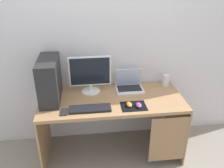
% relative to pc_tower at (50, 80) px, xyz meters
% --- Properties ---
extents(ground_plane, '(8.00, 8.00, 0.00)m').
position_rel_pc_tower_xyz_m(ground_plane, '(0.65, -0.08, -0.96)').
color(ground_plane, gray).
extents(wall_back, '(4.00, 0.05, 2.60)m').
position_rel_pc_tower_xyz_m(wall_back, '(0.65, 0.30, 0.34)').
color(wall_back, silver).
rests_on(wall_back, ground_plane).
extents(desk, '(1.56, 0.67, 0.73)m').
position_rel_pc_tower_xyz_m(desk, '(0.67, -0.09, -0.37)').
color(desk, '#A37A51').
rests_on(desk, ground_plane).
extents(pc_tower, '(0.20, 0.49, 0.46)m').
position_rel_pc_tower_xyz_m(pc_tower, '(0.00, 0.00, 0.00)').
color(pc_tower, '#232326').
rests_on(pc_tower, desk).
extents(monitor, '(0.46, 0.21, 0.43)m').
position_rel_pc_tower_xyz_m(monitor, '(0.43, 0.11, -0.01)').
color(monitor, white).
rests_on(monitor, desk).
extents(laptop, '(0.32, 0.24, 0.24)m').
position_rel_pc_tower_xyz_m(laptop, '(0.88, 0.13, -0.18)').
color(laptop, silver).
rests_on(laptop, desk).
extents(speaker, '(0.08, 0.08, 0.14)m').
position_rel_pc_tower_xyz_m(speaker, '(1.33, 0.16, -0.16)').
color(speaker, silver).
rests_on(speaker, desk).
extents(keyboard, '(0.42, 0.14, 0.02)m').
position_rel_pc_tower_xyz_m(keyboard, '(0.40, -0.27, -0.22)').
color(keyboard, black).
rests_on(keyboard, desk).
extents(mousepad, '(0.26, 0.20, 0.00)m').
position_rel_pc_tower_xyz_m(mousepad, '(0.85, -0.26, -0.23)').
color(mousepad, black).
rests_on(mousepad, desk).
extents(mouse_left, '(0.06, 0.10, 0.03)m').
position_rel_pc_tower_xyz_m(mouse_left, '(0.81, -0.25, -0.21)').
color(mouse_left, orange).
rests_on(mouse_left, mousepad).
extents(mouse_right, '(0.06, 0.10, 0.03)m').
position_rel_pc_tower_xyz_m(mouse_right, '(0.90, -0.27, -0.21)').
color(mouse_right, '#8C4C99').
rests_on(mouse_right, mousepad).
extents(cell_phone, '(0.07, 0.13, 0.01)m').
position_rel_pc_tower_xyz_m(cell_phone, '(0.15, -0.29, -0.22)').
color(cell_phone, '#232326').
rests_on(cell_phone, desk).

